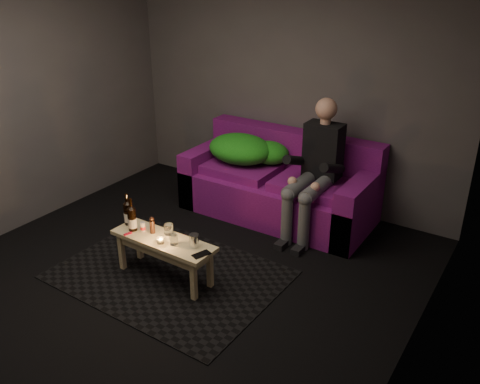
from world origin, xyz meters
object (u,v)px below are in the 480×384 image
object	(u,v)px
beer_bottle_a	(128,213)
beer_bottle_b	(132,219)
person	(315,167)
steel_cup	(194,241)
coffee_table	(164,246)
sofa	(280,186)

from	to	relation	value
beer_bottle_a	beer_bottle_b	xyz separation A→B (m)	(0.11, -0.06, 0.00)
person	steel_cup	distance (m)	1.55
person	beer_bottle_b	distance (m)	1.87
beer_bottle_a	beer_bottle_b	distance (m)	0.13
beer_bottle_a	steel_cup	world-z (taller)	beer_bottle_a
coffee_table	steel_cup	xyz separation A→B (m)	(0.31, 0.04, 0.13)
sofa	steel_cup	bearing A→B (deg)	-87.34
steel_cup	person	bearing A→B (deg)	74.73
coffee_table	beer_bottle_b	distance (m)	0.38
sofa	person	size ratio (longest dim) A/B	1.50
coffee_table	beer_bottle_a	size ratio (longest dim) A/B	3.26
sofa	beer_bottle_b	world-z (taller)	sofa
beer_bottle_a	steel_cup	distance (m)	0.74
beer_bottle_a	steel_cup	xyz separation A→B (m)	(0.74, 0.01, -0.05)
person	beer_bottle_b	bearing A→B (deg)	-123.83
person	beer_bottle_b	world-z (taller)	person
sofa	beer_bottle_a	xyz separation A→B (m)	(-0.67, -1.64, 0.19)
sofa	coffee_table	world-z (taller)	sofa
coffee_table	steel_cup	bearing A→B (deg)	7.95
steel_cup	beer_bottle_a	bearing A→B (deg)	-179.61
coffee_table	person	bearing A→B (deg)	64.97
sofa	steel_cup	xyz separation A→B (m)	(0.08, -1.64, 0.13)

